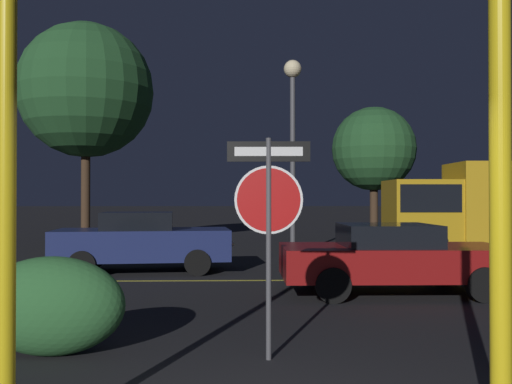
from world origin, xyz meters
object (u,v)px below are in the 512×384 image
(delivery_truck, at_px, (473,205))
(tree_2, at_px, (86,91))
(yellow_pole_left, at_px, (6,192))
(passing_car_2, at_px, (142,241))
(street_lamp, at_px, (293,113))
(hedge_bush_1, at_px, (51,306))
(stop_sign, at_px, (269,202))
(passing_car_3, at_px, (393,257))
(tree_1, at_px, (374,149))
(yellow_pole_right, at_px, (500,216))

(delivery_truck, distance_m, tree_2, 13.88)
(yellow_pole_left, relative_size, tree_2, 0.45)
(passing_car_2, xyz_separation_m, street_lamp, (3.98, 3.98, 3.68))
(passing_car_2, bearing_deg, yellow_pole_left, -1.60)
(hedge_bush_1, bearing_deg, street_lamp, 71.52)
(yellow_pole_left, xyz_separation_m, passing_car_2, (-0.75, 9.82, -1.06))
(delivery_truck, relative_size, street_lamp, 0.92)
(stop_sign, bearing_deg, street_lamp, 86.07)
(passing_car_3, distance_m, tree_1, 12.85)
(stop_sign, height_order, tree_1, tree_1)
(delivery_truck, bearing_deg, yellow_pole_right, 159.08)
(yellow_pole_right, relative_size, passing_car_3, 0.77)
(hedge_bush_1, xyz_separation_m, street_lamp, (3.76, 11.25, 3.86))
(yellow_pole_right, height_order, delivery_truck, yellow_pole_right)
(yellow_pole_right, bearing_deg, passing_car_3, 81.63)
(stop_sign, xyz_separation_m, yellow_pole_left, (-1.89, -2.32, 0.08))
(hedge_bush_1, distance_m, tree_2, 15.36)
(tree_2, bearing_deg, passing_car_3, -50.49)
(yellow_pole_left, height_order, tree_1, tree_1)
(hedge_bush_1, relative_size, delivery_truck, 0.29)
(yellow_pole_left, distance_m, tree_1, 20.10)
(yellow_pole_right, bearing_deg, delivery_truck, 68.11)
(stop_sign, bearing_deg, passing_car_2, 112.14)
(stop_sign, bearing_deg, yellow_pole_right, -50.58)
(stop_sign, distance_m, passing_car_2, 8.01)
(stop_sign, xyz_separation_m, yellow_pole_right, (1.58, -2.12, -0.08))
(stop_sign, distance_m, delivery_truck, 14.04)
(street_lamp, distance_m, tree_1, 6.25)
(stop_sign, xyz_separation_m, passing_car_3, (2.51, 4.23, -1.04))
(yellow_pole_right, distance_m, street_lamp, 13.88)
(yellow_pole_left, distance_m, yellow_pole_right, 3.47)
(stop_sign, height_order, street_lamp, street_lamp)
(hedge_bush_1, bearing_deg, yellow_pole_right, -30.46)
(tree_1, bearing_deg, tree_2, -169.03)
(stop_sign, distance_m, tree_2, 15.95)
(hedge_bush_1, xyz_separation_m, delivery_truck, (9.67, 11.78, 1.01))
(street_lamp, bearing_deg, yellow_pole_right, -89.02)
(stop_sign, bearing_deg, tree_1, 75.62)
(stop_sign, bearing_deg, delivery_truck, 61.63)
(yellow_pole_left, relative_size, passing_car_2, 0.83)
(passing_car_2, bearing_deg, stop_sign, 13.42)
(street_lamp, xyz_separation_m, tree_2, (-7.16, 2.86, 1.20))
(passing_car_3, bearing_deg, hedge_bush_1, -50.55)
(delivery_truck, distance_m, street_lamp, 6.59)
(yellow_pole_left, xyz_separation_m, tree_1, (6.96, 18.76, 1.93))
(hedge_bush_1, distance_m, passing_car_3, 6.35)
(yellow_pole_left, distance_m, street_lamp, 14.41)
(yellow_pole_left, distance_m, hedge_bush_1, 2.88)
(delivery_truck, height_order, tree_1, tree_1)
(hedge_bush_1, distance_m, tree_1, 18.14)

